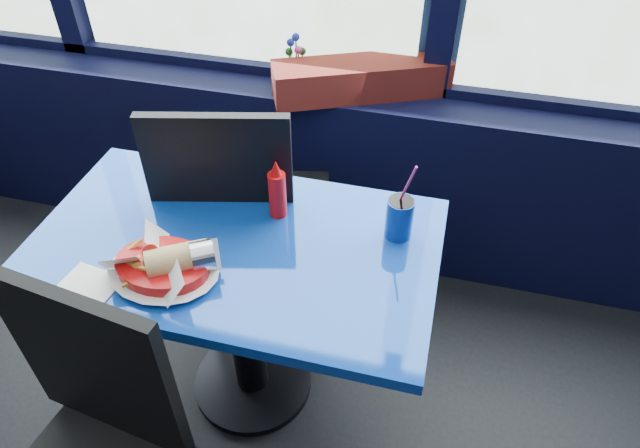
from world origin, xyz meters
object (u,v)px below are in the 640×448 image
Objects in this scene: chair_near_back at (249,208)px; flower_vase at (296,71)px; near_table at (240,283)px; planter_box at (361,78)px; ketchup_bottle at (277,191)px; food_basket at (165,265)px; soda_cup at (399,217)px.

chair_near_back reaches higher than flower_vase.
near_table is 1.77× the size of planter_box.
ketchup_bottle is (0.17, -0.16, 0.23)m from chair_near_back.
flower_vase is 0.70× the size of food_basket.
chair_near_back is 0.60m from soda_cup.
flower_vase is (0.02, 0.56, 0.26)m from chair_near_back.
planter_box is at bearing -1.24° from flower_vase.
ketchup_bottle is at bearing 179.83° from soda_cup.
chair_near_back is 3.88× the size of soda_cup.
planter_box is 0.26m from flower_vase.
flower_vase reaches higher than near_table.
planter_box is 0.76m from soda_cup.
soda_cup reaches higher than food_basket.
food_basket is (-0.13, -0.17, 0.22)m from near_table.
flower_vase is at bearing -105.17° from chair_near_back.
flower_vase reaches higher than planter_box.
near_table is 5.95× the size of ketchup_bottle.
food_basket is at bearing -94.13° from flower_vase.
ketchup_bottle is at bearing 49.01° from food_basket.
planter_box is at bearing 65.65° from food_basket.
chair_near_back is at bearing 103.50° from near_table.
chair_near_back is 1.56× the size of planter_box.
planter_box is 3.36× the size of ketchup_bottle.
chair_near_back is 0.52m from food_basket.
flower_vase is at bearing 154.50° from planter_box.
chair_near_back reaches higher than planter_box.
ketchup_bottle reaches higher than food_basket.
food_basket is 0.40m from ketchup_bottle.
food_basket is (-0.34, -1.03, -0.08)m from planter_box.
flower_vase is at bearing 93.87° from near_table.
soda_cup is (0.52, -0.72, -0.05)m from flower_vase.
ketchup_bottle is at bearing -78.18° from flower_vase.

